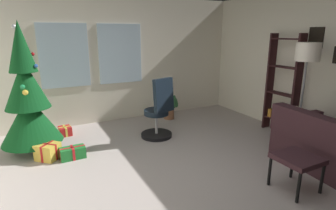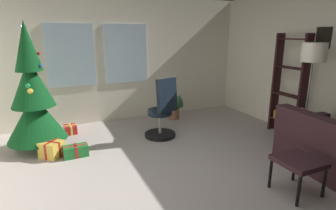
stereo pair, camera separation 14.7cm
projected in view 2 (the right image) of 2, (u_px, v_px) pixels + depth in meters
The scene contains 11 objects.
ground_plane at pixel (183, 187), 3.40m from camera, with size 5.48×5.77×0.10m, color #B0A49F.
wall_back_with_windows at pixel (118, 60), 5.63m from camera, with size 5.48×0.12×2.56m.
footstool at pixel (298, 163), 3.10m from camera, with size 0.46×0.47×0.43m.
holiday_tree at pixel (33, 99), 4.20m from camera, with size 0.91×0.91×2.48m.
gift_box_red at pixel (70, 129), 5.04m from camera, with size 0.23×0.26×0.17m.
gift_box_green at pixel (76, 151), 4.10m from camera, with size 0.37×0.21×0.18m.
gift_box_gold at pixel (52, 149), 4.09m from camera, with size 0.40×0.40×0.25m.
office_chair at pixel (162, 115), 4.78m from camera, with size 0.56×0.58×1.09m.
bookshelf at pixel (288, 92), 4.85m from camera, with size 0.18×0.64×1.83m.
floor_lamp at pixel (313, 60), 4.00m from camera, with size 0.35×0.35×1.69m.
potted_plant at pixel (175, 108), 5.86m from camera, with size 0.47×0.36×0.59m.
Camera 2 is at (-1.42, -2.67, 1.83)m, focal length 28.78 mm.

